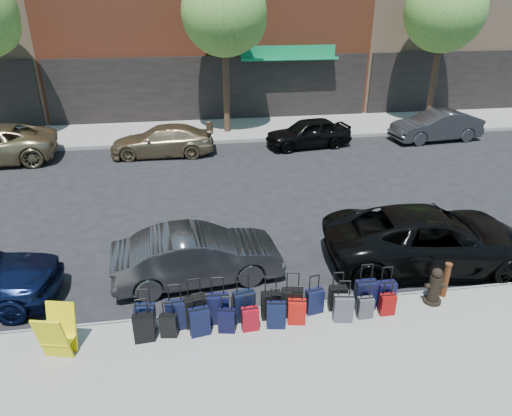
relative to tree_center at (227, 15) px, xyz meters
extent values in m
plane|color=black|center=(-0.64, -9.50, -5.41)|extent=(120.00, 120.00, 0.00)
cube|color=gray|center=(-0.64, -16.00, -5.34)|extent=(60.00, 4.00, 0.15)
cube|color=gray|center=(-0.64, 0.50, -5.34)|extent=(60.00, 4.00, 0.15)
cube|color=gray|center=(-0.64, -13.98, -5.34)|extent=(60.00, 0.08, 0.15)
cube|color=gray|center=(-0.64, -1.52, -5.34)|extent=(60.00, 0.08, 0.15)
cube|color=black|center=(-0.64, 2.45, -3.71)|extent=(16.66, 0.15, 3.40)
cube|color=#0D7948|center=(3.36, 2.10, -2.21)|extent=(5.00, 0.91, 0.27)
cube|color=#0D7948|center=(3.36, 2.40, -1.86)|extent=(5.00, 0.10, 0.60)
cube|color=black|center=(15.36, 2.45, -3.71)|extent=(14.70, 0.15, 3.40)
cylinder|color=black|center=(-0.14, 0.00, -2.86)|extent=(0.30, 0.30, 4.80)
sphere|color=#3C7D29|center=(-0.14, 0.00, 0.11)|extent=(3.80, 3.80, 3.80)
sphere|color=#3C7D29|center=(0.46, 0.00, -0.27)|extent=(2.58, 2.58, 2.58)
cylinder|color=black|center=(10.36, 0.00, -2.86)|extent=(0.30, 0.30, 4.80)
sphere|color=#3C7D29|center=(10.36, 0.00, 0.11)|extent=(3.80, 3.80, 3.80)
sphere|color=#3C7D29|center=(10.96, 0.00, -0.27)|extent=(2.58, 2.58, 2.58)
cube|color=black|center=(-3.18, -14.32, -4.97)|extent=(0.42, 0.26, 0.59)
cylinder|color=black|center=(-3.18, -14.32, -4.33)|extent=(0.22, 0.06, 0.03)
cube|color=black|center=(-2.57, -14.35, -4.95)|extent=(0.42, 0.24, 0.62)
cylinder|color=black|center=(-2.57, -14.35, -4.27)|extent=(0.23, 0.04, 0.03)
cube|color=black|center=(-2.17, -14.33, -4.93)|extent=(0.48, 0.31, 0.67)
cylinder|color=black|center=(-2.17, -14.33, -4.20)|extent=(0.25, 0.07, 0.03)
cube|color=black|center=(-1.72, -14.30, -4.94)|extent=(0.45, 0.27, 0.65)
cylinder|color=black|center=(-1.72, -14.30, -4.23)|extent=(0.24, 0.05, 0.03)
cube|color=black|center=(-1.18, -14.29, -4.93)|extent=(0.48, 0.32, 0.66)
cylinder|color=black|center=(-1.18, -14.29, -4.22)|extent=(0.25, 0.08, 0.03)
cube|color=black|center=(-0.62, -14.33, -4.96)|extent=(0.41, 0.23, 0.61)
cylinder|color=black|center=(-0.62, -14.33, -4.30)|extent=(0.23, 0.04, 0.03)
cube|color=black|center=(-0.17, -14.33, -4.94)|extent=(0.46, 0.31, 0.64)
cylinder|color=black|center=(-0.17, -14.33, -4.25)|extent=(0.24, 0.07, 0.03)
cube|color=black|center=(0.32, -14.29, -4.99)|extent=(0.40, 0.26, 0.55)
cylinder|color=black|center=(0.32, -14.29, -4.39)|extent=(0.21, 0.07, 0.03)
cube|color=black|center=(0.83, -14.26, -4.98)|extent=(0.39, 0.24, 0.56)
cylinder|color=black|center=(0.83, -14.26, -4.38)|extent=(0.21, 0.05, 0.03)
cube|color=black|center=(1.44, -14.32, -4.93)|extent=(0.44, 0.25, 0.66)
cylinder|color=black|center=(1.44, -14.32, -4.22)|extent=(0.25, 0.03, 0.03)
cube|color=black|center=(1.90, -14.31, -4.97)|extent=(0.39, 0.22, 0.59)
cylinder|color=black|center=(1.90, -14.31, -4.33)|extent=(0.22, 0.03, 0.03)
cube|color=black|center=(-3.19, -14.63, -4.97)|extent=(0.41, 0.25, 0.58)
cylinder|color=black|center=(-3.19, -14.63, -4.34)|extent=(0.22, 0.05, 0.03)
cube|color=black|center=(-2.72, -14.57, -5.02)|extent=(0.35, 0.24, 0.48)
cylinder|color=black|center=(-2.72, -14.57, -4.49)|extent=(0.19, 0.06, 0.03)
cube|color=black|center=(-2.11, -14.61, -4.97)|extent=(0.43, 0.29, 0.58)
cylinder|color=black|center=(-2.11, -14.61, -4.34)|extent=(0.22, 0.07, 0.03)
cube|color=black|center=(-1.57, -14.61, -5.01)|extent=(0.37, 0.26, 0.50)
cylinder|color=black|center=(-1.57, -14.61, -4.47)|extent=(0.19, 0.07, 0.03)
cube|color=maroon|center=(-1.10, -14.63, -5.01)|extent=(0.35, 0.22, 0.50)
cylinder|color=black|center=(-1.10, -14.63, -4.47)|extent=(0.19, 0.05, 0.03)
cube|color=black|center=(-0.57, -14.62, -4.98)|extent=(0.41, 0.28, 0.55)
cylinder|color=black|center=(-0.57, -14.62, -4.38)|extent=(0.21, 0.07, 0.03)
cube|color=#AF110B|center=(-0.13, -14.57, -5.00)|extent=(0.40, 0.28, 0.53)
cylinder|color=black|center=(-0.13, -14.57, -4.42)|extent=(0.20, 0.07, 0.03)
cube|color=#434248|center=(0.84, -14.64, -4.97)|extent=(0.43, 0.29, 0.58)
cylinder|color=black|center=(0.84, -14.64, -4.34)|extent=(0.22, 0.07, 0.03)
cube|color=#3C3B40|center=(1.32, -14.62, -5.03)|extent=(0.32, 0.19, 0.47)
cylinder|color=black|center=(1.32, -14.62, -4.51)|extent=(0.18, 0.03, 0.03)
cube|color=maroon|center=(1.83, -14.59, -5.03)|extent=(0.32, 0.19, 0.47)
cylinder|color=black|center=(1.83, -14.59, -4.52)|extent=(0.18, 0.03, 0.03)
cylinder|color=black|center=(2.99, -14.36, -5.23)|extent=(0.39, 0.39, 0.06)
cylinder|color=black|center=(2.99, -14.36, -4.90)|extent=(0.26, 0.26, 0.60)
sphere|color=black|center=(2.99, -14.36, -4.52)|extent=(0.24, 0.24, 0.24)
cylinder|color=black|center=(2.99, -14.36, -4.83)|extent=(0.44, 0.13, 0.11)
cylinder|color=#38190C|center=(3.35, -14.18, -4.85)|extent=(0.14, 0.14, 0.82)
cylinder|color=#38190C|center=(3.35, -14.18, -4.44)|extent=(0.16, 0.16, 0.04)
cube|color=yellow|center=(-4.77, -14.95, -4.76)|extent=(0.59, 0.37, 0.99)
cube|color=yellow|center=(-4.68, -14.60, -4.76)|extent=(0.59, 0.37, 0.99)
cube|color=yellow|center=(-4.73, -14.77, -4.91)|extent=(0.62, 0.48, 0.02)
imported|color=#363639|center=(-2.06, -12.45, -4.75)|extent=(4.12, 1.80, 1.32)
imported|color=black|center=(3.78, -12.63, -4.68)|extent=(5.50, 2.92, 1.47)
imported|color=#97805C|center=(-3.18, -2.77, -4.78)|extent=(4.40, 1.91, 1.26)
imported|color=black|center=(3.25, -2.61, -4.76)|extent=(3.97, 2.03, 1.30)
imported|color=#363639|center=(9.41, -2.54, -4.72)|extent=(4.32, 1.85, 1.38)
camera|label=1|loc=(-2.11, -21.87, 0.93)|focal=32.00mm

